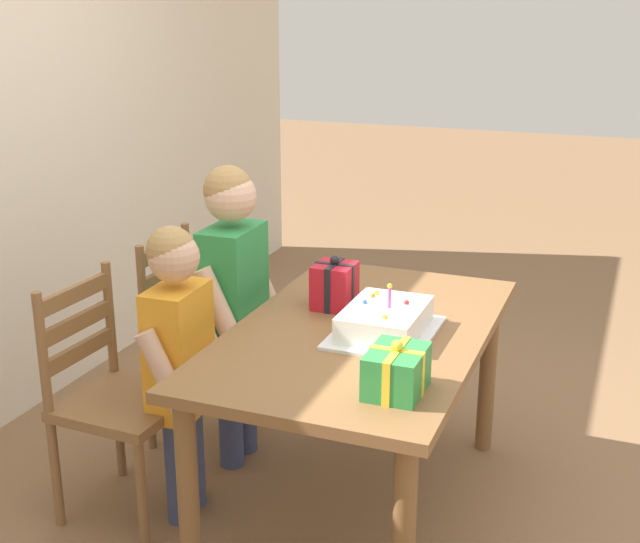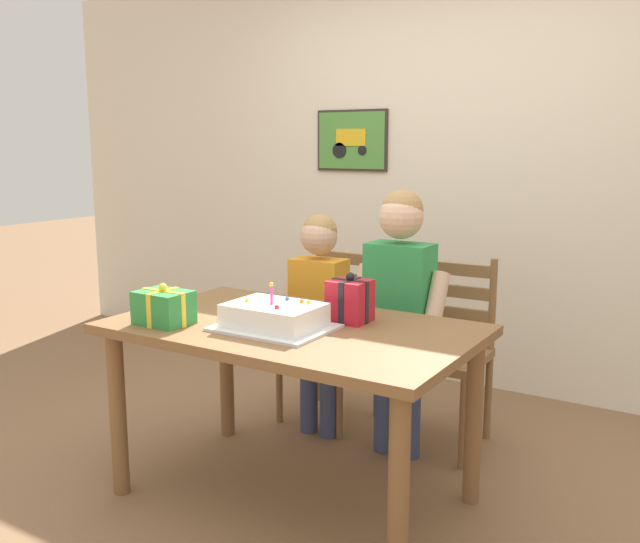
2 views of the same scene
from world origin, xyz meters
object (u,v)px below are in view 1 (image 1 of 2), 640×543
Objects in this scene: birthday_cake at (385,321)px; gift_box_red_large at (396,371)px; chair_left at (115,397)px; child_older at (234,287)px; dining_table at (360,354)px; child_younger at (179,346)px; chair_right at (198,337)px; gift_box_beside_cake at (334,286)px.

birthday_cake is 2.02× the size of gift_box_red_large.
child_older is (0.50, -0.25, 0.30)m from chair_left.
dining_table is at bearing -107.22° from child_older.
gift_box_red_large is 0.90m from child_younger.
chair_right is (0.34, 0.95, -0.33)m from birthday_cake.
child_older is at bearing 53.74° from gift_box_red_large.
gift_box_beside_cake is 0.16× the size of child_older.
dining_table is at bearing -135.97° from gift_box_beside_cake.
chair_right is at bearing 70.46° from birthday_cake.
chair_right reaches higher than gift_box_red_large.
child_older is (0.64, 0.87, -0.05)m from gift_box_red_large.
birthday_cake is at bearing 21.48° from gift_box_red_large.
gift_box_beside_cake is at bearing -92.07° from child_older.
child_older reaches higher than birthday_cake.
dining_table is at bearing -110.25° from chair_right.
child_older is at bearing -26.38° from chair_left.
chair_left is at bearing 83.07° from gift_box_red_large.
birthday_cake reaches higher than gift_box_red_large.
gift_box_beside_cake is 0.92m from chair_left.
chair_left is at bearing 103.98° from child_younger.
dining_table is at bearing 77.03° from birthday_cake.
child_younger is at bearing 108.17° from birthday_cake.
child_older is at bearing -0.04° from child_younger.
chair_right reaches higher than dining_table.
birthday_cake is 0.48× the size of chair_right.
birthday_cake is 0.73m from child_older.
gift_box_red_large is 0.24× the size of chair_right.
chair_right is at bearing 62.87° from child_older.
child_older is at bearing 73.35° from birthday_cake.
child_older is (-0.13, -0.25, 0.30)m from chair_right.
child_older is (0.19, 0.60, 0.12)m from dining_table.
gift_box_red_large is at bearing -149.57° from dining_table.
child_younger reaches higher than chair_left.
chair_left reaches higher than dining_table.
gift_box_beside_cake is at bearing 53.50° from birthday_cake.
dining_table is 1.15× the size of child_older.
gift_box_beside_cake is at bearing -54.77° from chair_left.
child_younger is (-0.23, 0.70, -0.11)m from birthday_cake.
gift_box_beside_cake reaches higher than dining_table.
child_younger is at bearing -156.34° from chair_right.
chair_right is at bearing 23.66° from child_younger.
gift_box_red_large is at bearing -145.31° from gift_box_beside_cake.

